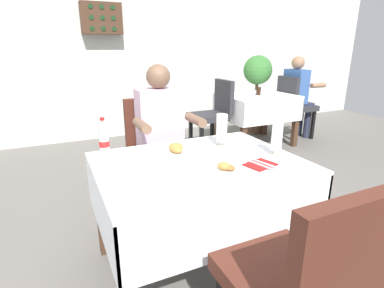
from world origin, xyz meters
TOP-DOWN VIEW (x-y plane):
  - ground_plane at (0.00, 0.00)m, footprint 11.00×11.00m
  - back_wall at (0.00, 3.50)m, footprint 11.00×0.12m
  - main_dining_table at (0.09, 0.13)m, footprint 1.20×0.91m
  - chair_far_diner_seat at (0.09, 0.98)m, footprint 0.44×0.50m
  - chair_near_camera_side at (0.09, -0.71)m, footprint 0.44×0.50m
  - seated_diner_far at (0.12, 0.87)m, footprint 0.50×0.46m
  - plate_near_camera at (0.15, -0.07)m, footprint 0.24×0.24m
  - plate_far_diner at (0.02, 0.33)m, footprint 0.23×0.23m
  - beer_glass_left at (0.36, 0.34)m, footprint 0.07×0.07m
  - beer_glass_middle at (0.58, 0.03)m, footprint 0.07×0.07m
  - cola_bottle_primary at (-0.39, 0.48)m, footprint 0.06×0.06m
  - napkin_cutlery_set at (0.39, -0.07)m, footprint 0.20×0.20m
  - background_dining_table at (2.03, 2.17)m, footprint 1.01×0.81m
  - background_chair_left at (1.32, 2.17)m, footprint 0.50×0.44m
  - background_chair_right at (2.75, 2.17)m, footprint 0.50×0.44m
  - background_patron at (2.79, 2.17)m, footprint 0.46×0.50m
  - background_table_tumbler at (2.03, 2.15)m, footprint 0.06×0.06m
  - potted_plant_corner at (2.43, 2.72)m, footprint 0.46×0.46m
  - wall_bottle_rack at (0.13, 3.34)m, footprint 0.56×0.21m

SIDE VIEW (x-z plane):
  - ground_plane at x=0.00m, z-range 0.00..0.00m
  - background_dining_table at x=2.03m, z-range 0.19..0.92m
  - chair_far_diner_seat at x=0.09m, z-range 0.07..1.04m
  - chair_near_camera_side at x=0.09m, z-range 0.07..1.04m
  - background_chair_left at x=1.32m, z-range 0.07..1.04m
  - background_chair_right at x=2.75m, z-range 0.07..1.04m
  - main_dining_table at x=0.09m, z-range 0.20..0.94m
  - seated_diner_far at x=0.12m, z-range 0.08..1.34m
  - background_patron at x=2.79m, z-range 0.08..1.34m
  - napkin_cutlery_set at x=0.39m, z-range 0.73..0.75m
  - plate_near_camera at x=0.15m, z-range 0.72..0.78m
  - plate_far_diner at x=0.02m, z-range 0.72..0.79m
  - background_table_tumbler at x=2.03m, z-range 0.73..0.84m
  - potted_plant_corner at x=2.43m, z-range 0.16..1.43m
  - cola_bottle_primary at x=-0.39m, z-range 0.72..0.96m
  - beer_glass_middle at x=0.58m, z-range 0.74..0.96m
  - beer_glass_left at x=0.36m, z-range 0.74..0.96m
  - back_wall at x=0.00m, z-range 0.00..2.72m
  - wall_bottle_rack at x=0.13m, z-range 1.56..1.98m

